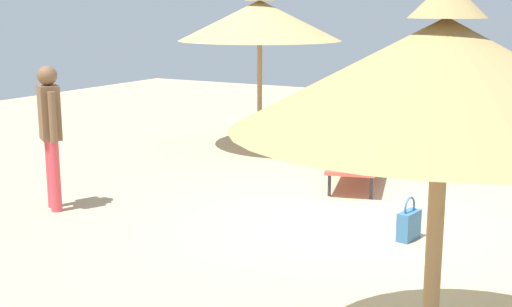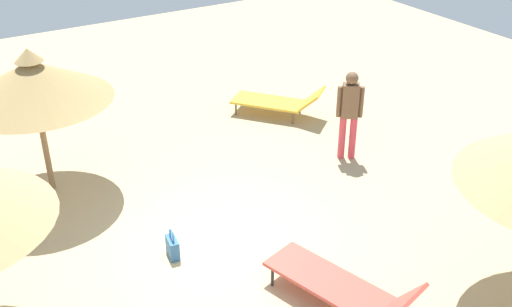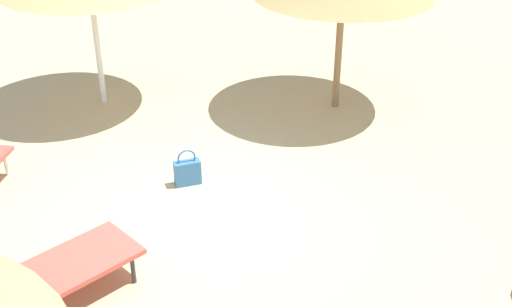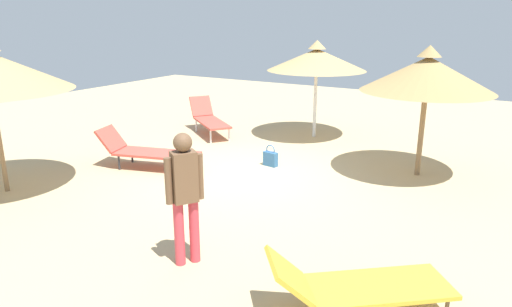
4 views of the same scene
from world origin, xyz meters
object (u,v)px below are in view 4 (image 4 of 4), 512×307
lounge_chair_edge (356,284)px  handbag (270,158)px  parasol_umbrella_near_right (427,74)px  lounge_chair_center (209,118)px  parasol_umbrella_back (317,60)px  lounge_chair_front (146,150)px  person_standing_near_left (185,190)px

lounge_chair_edge → handbag: bearing=38.9°
lounge_chair_edge → handbag: lounge_chair_edge is taller
lounge_chair_edge → handbag: (4.00, 3.23, -0.17)m
parasol_umbrella_near_right → lounge_chair_center: 5.85m
parasol_umbrella_back → handbag: 3.34m
lounge_chair_edge → lounge_chair_front: (2.57, 5.41, 0.04)m
lounge_chair_edge → lounge_chair_front: bearing=64.6°
lounge_chair_front → person_standing_near_left: size_ratio=1.28×
parasol_umbrella_near_right → parasol_umbrella_back: 3.51m
lounge_chair_edge → handbag: size_ratio=4.13×
parasol_umbrella_near_right → lounge_chair_edge: (-5.00, -0.40, -1.67)m
parasol_umbrella_near_right → lounge_chair_edge: bearing=-175.4°
person_standing_near_left → handbag: bearing=14.0°
parasol_umbrella_back → lounge_chair_front: parasol_umbrella_back is taller
parasol_umbrella_near_right → person_standing_near_left: size_ratio=1.48×
parasol_umbrella_near_right → parasol_umbrella_back: size_ratio=1.01×
parasol_umbrella_back → lounge_chair_edge: bearing=-153.1°
parasol_umbrella_back → lounge_chair_edge: 7.78m
lounge_chair_center → person_standing_near_left: bearing=-146.3°
person_standing_near_left → handbag: person_standing_near_left is taller
handbag → parasol_umbrella_near_right: bearing=-70.4°
person_standing_near_left → parasol_umbrella_back: bearing=10.1°
lounge_chair_center → lounge_chair_edge: size_ratio=0.99×
handbag → person_standing_near_left: bearing=-166.0°
parasol_umbrella_near_right → lounge_chair_edge: parasol_umbrella_near_right is taller
parasol_umbrella_near_right → handbag: (-1.01, 2.83, -1.85)m
parasol_umbrella_back → lounge_chair_front: size_ratio=1.14×
lounge_chair_center → person_standing_near_left: person_standing_near_left is taller
parasol_umbrella_near_right → parasol_umbrella_back: (1.77, 3.03, -0.00)m
parasol_umbrella_back → lounge_chair_center: bearing=114.7°
parasol_umbrella_back → lounge_chair_center: parasol_umbrella_back is taller
lounge_chair_front → handbag: lounge_chair_front is taller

